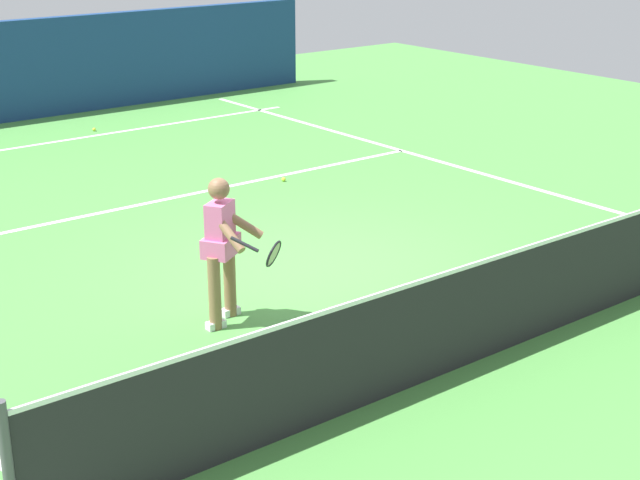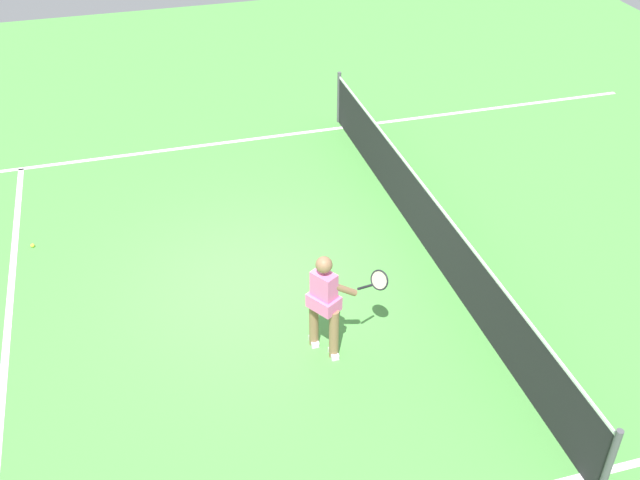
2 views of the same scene
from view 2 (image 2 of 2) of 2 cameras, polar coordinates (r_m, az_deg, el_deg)
ground_plane at (r=11.59m, az=-5.13°, el=-3.04°), size 26.99×26.99×0.00m
service_line_marking at (r=11.67m, az=-22.48°, el=-5.72°), size 9.17×0.10×0.01m
sideline_left_marking at (r=15.44m, az=-8.58°, el=7.11°), size 0.10×18.76×0.01m
court_net at (r=12.00m, az=8.29°, el=1.24°), size 9.85×0.08×1.11m
tennis_player at (r=9.83m, az=0.45°, el=-4.59°), size 0.68×1.14×1.55m
tennis_ball_near at (r=13.09m, az=-20.88°, el=-0.39°), size 0.07×0.07×0.07m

